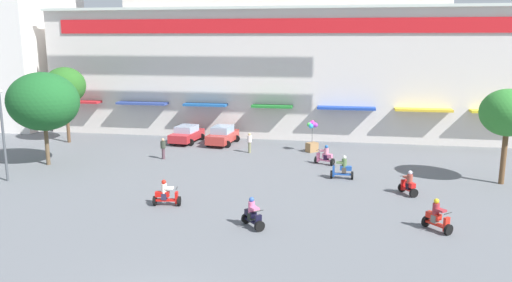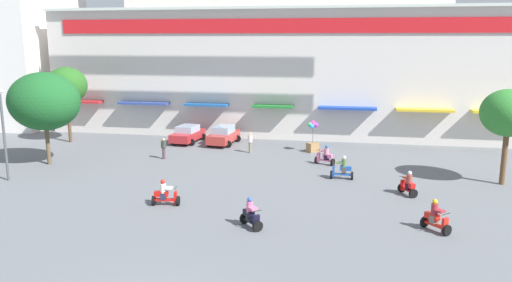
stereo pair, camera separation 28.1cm
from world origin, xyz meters
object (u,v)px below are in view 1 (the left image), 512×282
Objects in this scene: scooter_rider_3 at (325,156)px; pedestrian_1 at (250,142)px; balloon_vendor_cart at (312,137)px; plaza_tree_1 at (508,113)px; scooter_rider_4 at (166,195)px; pedestrian_0 at (163,147)px; scooter_rider_6 at (408,185)px; scooter_rider_7 at (437,218)px; plaza_tree_2 at (65,86)px; parked_car_0 at (187,134)px; scooter_rider_8 at (342,169)px; plaza_tree_0 at (43,102)px; parked_car_1 at (223,135)px; streetlamp_near at (2,127)px; scooter_rider_0 at (253,215)px.

scooter_rider_3 is 6.64m from pedestrian_1.
balloon_vendor_cart is (4.84, 1.23, 0.32)m from pedestrian_1.
plaza_tree_1 reaches higher than scooter_rider_4.
pedestrian_0 is (-12.01, -0.48, 0.30)m from scooter_rider_3.
scooter_rider_6 is 0.95× the size of scooter_rider_7.
plaza_tree_2 reaches higher than parked_car_0.
pedestrian_1 is at bearing 139.09° from scooter_rider_8.
plaza_tree_1 is 2.36× the size of balloon_vendor_cart.
balloon_vendor_cart is at bearing 150.61° from plaza_tree_1.
pedestrian_1 is at bearing -4.23° from plaza_tree_2.
parked_car_0 is at bearing 91.58° from pedestrian_0.
plaza_tree_0 is 4.30× the size of scooter_rider_4.
plaza_tree_1 is at bearing -6.09° from pedestrian_0.
pedestrian_0 is (-3.96, 10.16, 0.31)m from scooter_rider_4.
parked_car_1 is 2.71× the size of scooter_rider_4.
parked_car_0 is 0.72× the size of streetlamp_near.
pedestrian_0 reaches higher than parked_car_0.
scooter_rider_6 is (27.42, -10.26, -4.32)m from plaza_tree_2.
scooter_rider_0 is at bearing -40.93° from plaza_tree_2.
streetlamp_near is (-16.83, 5.09, 2.87)m from scooter_rider_0.
pedestrian_1 reaches higher than scooter_rider_8.
parked_car_0 is at bearing 154.89° from scooter_rider_3.
pedestrian_1 is 17.46m from streetlamp_near.
parked_car_1 reaches higher than scooter_rider_8.
scooter_rider_8 is at bearing -41.79° from parked_car_1.
plaza_tree_2 reaches higher than pedestrian_0.
streetlamp_near is 22.06m from balloon_vendor_cart.
scooter_rider_7 is (8.62, 1.12, 0.03)m from scooter_rider_0.
plaza_tree_2 is at bearing -179.95° from balloon_vendor_cart.
parked_car_0 is at bearing 135.67° from scooter_rider_7.
scooter_rider_4 is at bearing -115.12° from balloon_vendor_cart.
scooter_rider_6 is at bearing -39.12° from pedestrian_1.
scooter_rider_0 is 17.00m from balloon_vendor_cart.
balloon_vendor_cart is at bearing 32.59° from streetlamp_near.
plaza_tree_2 is 2.59× the size of balloon_vendor_cart.
scooter_rider_8 is at bearing 66.09° from scooter_rider_0.
parked_car_1 reaches higher than scooter_rider_6.
pedestrian_0 is (-17.10, 5.83, 0.30)m from scooter_rider_6.
balloon_vendor_cart is at bearing 106.83° from scooter_rider_3.
plaza_tree_2 is 25.16m from scooter_rider_8.
scooter_rider_3 is at bearing 21.74° from streetlamp_near.
scooter_rider_8 is (9.33, 7.04, 0.05)m from scooter_rider_4.
scooter_rider_0 is at bearing -172.60° from scooter_rider_7.
scooter_rider_0 is (-13.93, -9.99, -3.86)m from plaza_tree_1.
plaza_tree_2 is at bearing 150.70° from scooter_rider_7.
scooter_rider_7 is at bearing -120.90° from plaza_tree_1.
pedestrian_0 is at bearing -151.62° from pedestrian_1.
scooter_rider_4 reaches higher than scooter_rider_3.
parked_car_1 is 10.50m from scooter_rider_3.
parked_car_0 is 1.66× the size of balloon_vendor_cart.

